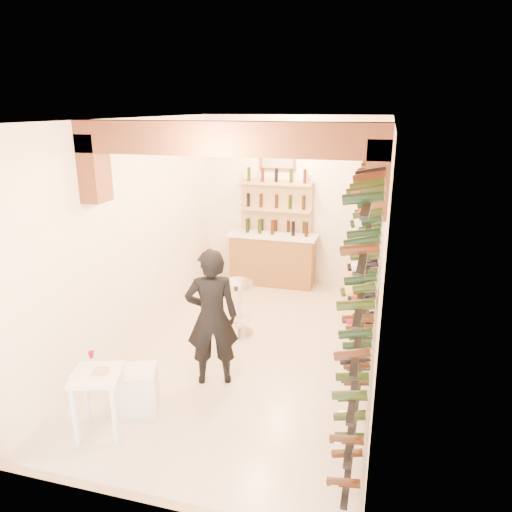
{
  "coord_description": "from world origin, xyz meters",
  "views": [
    {
      "loc": [
        1.71,
        -5.98,
        3.35
      ],
      "look_at": [
        0.0,
        0.3,
        1.3
      ],
      "focal_mm": 33.46,
      "sensor_mm": 36.0,
      "label": 1
    }
  ],
  "objects": [
    {
      "name": "chrome_barstool",
      "position": [
        -0.28,
        0.35,
        0.5
      ],
      "size": [
        0.45,
        0.45,
        0.87
      ],
      "rotation": [
        0.0,
        0.0,
        0.12
      ],
      "color": "silver",
      "rests_on": "ground"
    },
    {
      "name": "crate_lower",
      "position": [
        1.4,
        2.2,
        0.15
      ],
      "size": [
        0.59,
        0.49,
        0.3
      ],
      "primitive_type": "cube",
      "rotation": [
        0.0,
        0.0,
        0.3
      ],
      "color": "#DEB97A",
      "rests_on": "ground"
    },
    {
      "name": "back_shelving",
      "position": [
        -0.3,
        2.89,
        1.17
      ],
      "size": [
        1.4,
        0.31,
        2.73
      ],
      "color": "tan",
      "rests_on": "ground"
    },
    {
      "name": "crate_upper",
      "position": [
        1.4,
        2.2,
        0.43
      ],
      "size": [
        0.5,
        0.39,
        0.26
      ],
      "primitive_type": "cube",
      "rotation": [
        0.0,
        0.0,
        0.19
      ],
      "color": "#DEB97A",
      "rests_on": "crate_lower"
    },
    {
      "name": "wine_rack",
      "position": [
        1.53,
        0.0,
        1.55
      ],
      "size": [
        0.32,
        5.7,
        2.56
      ],
      "color": "black",
      "rests_on": "ground"
    },
    {
      "name": "tasting_table",
      "position": [
        -1.03,
        -2.23,
        0.58
      ],
      "size": [
        0.62,
        0.62,
        0.86
      ],
      "rotation": [
        0.0,
        0.0,
        0.32
      ],
      "color": "white",
      "rests_on": "ground"
    },
    {
      "name": "white_stool",
      "position": [
        -0.83,
        -1.77,
        0.26
      ],
      "size": [
        0.53,
        0.53,
        0.51
      ],
      "primitive_type": "cube",
      "rotation": [
        0.0,
        0.0,
        0.37
      ],
      "color": "white",
      "rests_on": "ground"
    },
    {
      "name": "room_shell",
      "position": [
        0.0,
        -0.26,
        2.25
      ],
      "size": [
        3.52,
        6.02,
        3.21
      ],
      "color": "white",
      "rests_on": "ground"
    },
    {
      "name": "person",
      "position": [
        -0.21,
        -0.97,
        0.88
      ],
      "size": [
        0.75,
        0.62,
        1.76
      ],
      "primitive_type": "imported",
      "rotation": [
        0.0,
        0.0,
        3.5
      ],
      "color": "black",
      "rests_on": "ground"
    },
    {
      "name": "ground",
      "position": [
        0.0,
        0.0,
        0.0
      ],
      "size": [
        6.0,
        6.0,
        0.0
      ],
      "primitive_type": "plane",
      "color": "beige",
      "rests_on": "ground"
    },
    {
      "name": "back_counter",
      "position": [
        -0.3,
        2.65,
        0.53
      ],
      "size": [
        1.7,
        0.62,
        1.29
      ],
      "color": "brown",
      "rests_on": "ground"
    }
  ]
}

